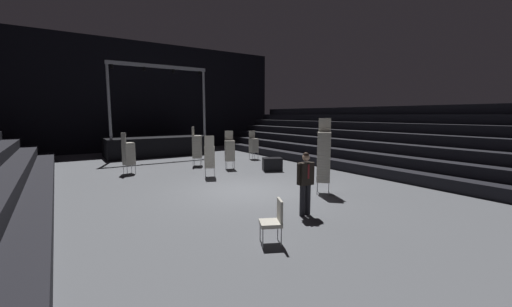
{
  "coord_description": "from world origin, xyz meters",
  "views": [
    {
      "loc": [
        -5.54,
        -9.12,
        2.68
      ],
      "look_at": [
        -0.04,
        -0.65,
        1.4
      ],
      "focal_mm": 21.58,
      "sensor_mm": 36.0,
      "label": 1
    }
  ],
  "objects_px": {
    "chair_stack_rear_left": "(230,150)",
    "equipment_road_case": "(272,164)",
    "chair_stack_front_left": "(254,145)",
    "loose_chair_near_man": "(274,219)",
    "chair_stack_mid_left": "(128,153)",
    "chair_stack_mid_right": "(324,156)",
    "man_with_tie": "(306,180)",
    "stage_riser": "(157,145)",
    "chair_stack_front_right": "(197,146)",
    "chair_stack_mid_centre": "(210,156)"
  },
  "relations": [
    {
      "from": "chair_stack_rear_left",
      "to": "equipment_road_case",
      "type": "height_order",
      "value": "chair_stack_rear_left"
    },
    {
      "from": "man_with_tie",
      "to": "chair_stack_front_right",
      "type": "xyz_separation_m",
      "value": [
        0.72,
        9.22,
        0.06
      ]
    },
    {
      "from": "chair_stack_rear_left",
      "to": "loose_chair_near_man",
      "type": "relative_size",
      "value": 1.99
    },
    {
      "from": "man_with_tie",
      "to": "chair_stack_front_right",
      "type": "distance_m",
      "value": 9.25
    },
    {
      "from": "man_with_tie",
      "to": "loose_chair_near_man",
      "type": "xyz_separation_m",
      "value": [
        -1.78,
        -1.02,
        -0.43
      ]
    },
    {
      "from": "man_with_tie",
      "to": "chair_stack_rear_left",
      "type": "height_order",
      "value": "chair_stack_rear_left"
    },
    {
      "from": "chair_stack_mid_centre",
      "to": "chair_stack_rear_left",
      "type": "relative_size",
      "value": 0.95
    },
    {
      "from": "stage_riser",
      "to": "chair_stack_rear_left",
      "type": "relative_size",
      "value": 3.37
    },
    {
      "from": "stage_riser",
      "to": "chair_stack_front_left",
      "type": "bearing_deg",
      "value": -48.36
    },
    {
      "from": "chair_stack_mid_left",
      "to": "chair_stack_mid_right",
      "type": "distance_m",
      "value": 8.86
    },
    {
      "from": "stage_riser",
      "to": "equipment_road_case",
      "type": "xyz_separation_m",
      "value": [
        3.03,
        -8.77,
        -0.39
      ]
    },
    {
      "from": "loose_chair_near_man",
      "to": "chair_stack_mid_centre",
      "type": "bearing_deg",
      "value": 11.54
    },
    {
      "from": "chair_stack_mid_right",
      "to": "chair_stack_mid_centre",
      "type": "relative_size",
      "value": 1.43
    },
    {
      "from": "chair_stack_front_left",
      "to": "loose_chair_near_man",
      "type": "distance_m",
      "value": 12.37
    },
    {
      "from": "chair_stack_mid_centre",
      "to": "chair_stack_rear_left",
      "type": "distance_m",
      "value": 2.09
    },
    {
      "from": "chair_stack_front_left",
      "to": "chair_stack_mid_right",
      "type": "height_order",
      "value": "chair_stack_mid_right"
    },
    {
      "from": "chair_stack_front_left",
      "to": "loose_chair_near_man",
      "type": "height_order",
      "value": "chair_stack_front_left"
    },
    {
      "from": "chair_stack_front_right",
      "to": "chair_stack_mid_centre",
      "type": "distance_m",
      "value": 3.18
    },
    {
      "from": "chair_stack_mid_right",
      "to": "loose_chair_near_man",
      "type": "height_order",
      "value": "chair_stack_mid_right"
    },
    {
      "from": "man_with_tie",
      "to": "chair_stack_mid_left",
      "type": "distance_m",
      "value": 9.24
    },
    {
      "from": "equipment_road_case",
      "to": "loose_chair_near_man",
      "type": "relative_size",
      "value": 0.95
    },
    {
      "from": "chair_stack_front_left",
      "to": "chair_stack_mid_left",
      "type": "relative_size",
      "value": 0.91
    },
    {
      "from": "chair_stack_mid_right",
      "to": "chair_stack_mid_centre",
      "type": "height_order",
      "value": "chair_stack_mid_right"
    },
    {
      "from": "stage_riser",
      "to": "chair_stack_front_right",
      "type": "relative_size",
      "value": 3.09
    },
    {
      "from": "chair_stack_mid_left",
      "to": "chair_stack_mid_right",
      "type": "height_order",
      "value": "chair_stack_mid_right"
    },
    {
      "from": "chair_stack_front_right",
      "to": "chair_stack_mid_centre",
      "type": "height_order",
      "value": "chair_stack_front_right"
    },
    {
      "from": "man_with_tie",
      "to": "chair_stack_mid_right",
      "type": "height_order",
      "value": "chair_stack_mid_right"
    },
    {
      "from": "stage_riser",
      "to": "chair_stack_rear_left",
      "type": "height_order",
      "value": "stage_riser"
    },
    {
      "from": "chair_stack_front_left",
      "to": "loose_chair_near_man",
      "type": "bearing_deg",
      "value": 59.64
    },
    {
      "from": "stage_riser",
      "to": "chair_stack_rear_left",
      "type": "xyz_separation_m",
      "value": [
        1.58,
        -7.19,
        0.24
      ]
    },
    {
      "from": "chair_stack_mid_centre",
      "to": "chair_stack_rear_left",
      "type": "height_order",
      "value": "chair_stack_rear_left"
    },
    {
      "from": "stage_riser",
      "to": "man_with_tie",
      "type": "xyz_separation_m",
      "value": [
        -0.11,
        -14.58,
        0.26
      ]
    },
    {
      "from": "man_with_tie",
      "to": "equipment_road_case",
      "type": "distance_m",
      "value": 6.64
    },
    {
      "from": "chair_stack_front_left",
      "to": "chair_stack_mid_right",
      "type": "xyz_separation_m",
      "value": [
        -2.42,
        -8.21,
        0.42
      ]
    },
    {
      "from": "stage_riser",
      "to": "chair_stack_mid_centre",
      "type": "height_order",
      "value": "stage_riser"
    },
    {
      "from": "chair_stack_front_left",
      "to": "chair_stack_mid_left",
      "type": "distance_m",
      "value": 7.31
    },
    {
      "from": "chair_stack_mid_left",
      "to": "chair_stack_rear_left",
      "type": "height_order",
      "value": "same"
    },
    {
      "from": "man_with_tie",
      "to": "chair_stack_mid_centre",
      "type": "relative_size",
      "value": 0.95
    },
    {
      "from": "chair_stack_rear_left",
      "to": "equipment_road_case",
      "type": "relative_size",
      "value": 2.09
    },
    {
      "from": "chair_stack_mid_left",
      "to": "equipment_road_case",
      "type": "bearing_deg",
      "value": 49.31
    },
    {
      "from": "man_with_tie",
      "to": "chair_stack_front_left",
      "type": "height_order",
      "value": "chair_stack_front_left"
    },
    {
      "from": "chair_stack_mid_left",
      "to": "chair_stack_mid_centre",
      "type": "relative_size",
      "value": 1.05
    },
    {
      "from": "chair_stack_front_right",
      "to": "equipment_road_case",
      "type": "relative_size",
      "value": 2.28
    },
    {
      "from": "chair_stack_mid_left",
      "to": "man_with_tie",
      "type": "bearing_deg",
      "value": 3.72
    },
    {
      "from": "man_with_tie",
      "to": "chair_stack_front_right",
      "type": "bearing_deg",
      "value": -92.32
    },
    {
      "from": "chair_stack_front_right",
      "to": "chair_stack_mid_centre",
      "type": "relative_size",
      "value": 1.14
    },
    {
      "from": "chair_stack_front_left",
      "to": "man_with_tie",
      "type": "bearing_deg",
      "value": 65.11
    },
    {
      "from": "equipment_road_case",
      "to": "man_with_tie",
      "type": "bearing_deg",
      "value": -118.38
    },
    {
      "from": "chair_stack_front_left",
      "to": "chair_stack_mid_left",
      "type": "height_order",
      "value": "chair_stack_mid_left"
    },
    {
      "from": "stage_riser",
      "to": "chair_stack_mid_left",
      "type": "height_order",
      "value": "stage_riser"
    }
  ]
}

